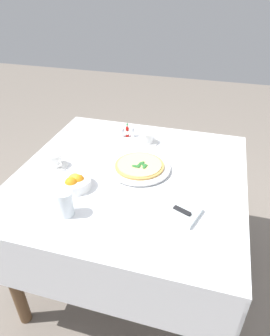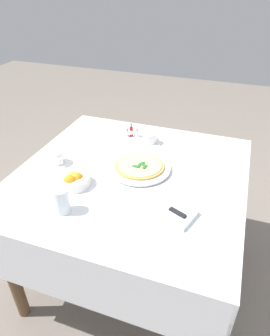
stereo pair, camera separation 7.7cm
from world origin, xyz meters
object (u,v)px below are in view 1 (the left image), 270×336
at_px(pizza_plate, 139,168).
at_px(water_glass_near_right, 65,205).
at_px(pizza, 140,165).
at_px(pepper_shaker, 132,132).
at_px(dinner_knife, 172,206).
at_px(coffee_cup_right_edge, 54,161).
at_px(napkin_folded, 172,209).
at_px(coffee_cup_back_corner, 147,138).
at_px(salt_shaker, 122,133).
at_px(citrus_bowl, 75,182).
at_px(hot_sauce_bottle, 127,131).

distance_m(pizza_plate, water_glass_near_right, 0.45).
relative_size(pizza, pepper_shaker, 4.31).
bearing_deg(pepper_shaker, dinner_knife, 120.03).
relative_size(coffee_cup_right_edge, napkin_folded, 0.52).
distance_m(pizza, coffee_cup_back_corner, 0.28).
distance_m(salt_shaker, pepper_shaker, 0.06).
bearing_deg(coffee_cup_back_corner, pepper_shaker, -27.53).
distance_m(pizza, pepper_shaker, 0.36).
height_order(dinner_knife, salt_shaker, salt_shaker).
distance_m(pizza, coffee_cup_right_edge, 0.43).
distance_m(pizza_plate, salt_shaker, 0.37).
height_order(coffee_cup_back_corner, coffee_cup_right_edge, coffee_cup_right_edge).
bearing_deg(citrus_bowl, hot_sauce_bottle, -98.57).
distance_m(pizza_plate, pizza, 0.01).
relative_size(pizza_plate, pepper_shaker, 5.44).
distance_m(dinner_knife, pepper_shaker, 0.68).
height_order(pizza, napkin_folded, pizza).
relative_size(pizza_plate, coffee_cup_right_edge, 2.35).
bearing_deg(citrus_bowl, salt_shaker, -95.77).
bearing_deg(dinner_knife, hot_sauce_bottle, -33.95).
bearing_deg(pepper_shaker, salt_shaker, 19.65).
bearing_deg(water_glass_near_right, pizza_plate, -116.59).
xyz_separation_m(dinner_knife, pepper_shaker, (0.34, -0.59, 0.00)).
distance_m(water_glass_near_right, citrus_bowl, 0.18).
height_order(pizza, citrus_bowl, citrus_bowl).
bearing_deg(napkin_folded, pepper_shaker, -42.11).
distance_m(pizza, salt_shaker, 0.37).
distance_m(hot_sauce_bottle, pepper_shaker, 0.03).
bearing_deg(coffee_cup_back_corner, napkin_folded, 114.01).
xyz_separation_m(napkin_folded, dinner_knife, (0.00, -0.00, 0.01)).
distance_m(coffee_cup_right_edge, napkin_folded, 0.65).
relative_size(pizza, citrus_bowl, 1.62).
distance_m(coffee_cup_back_corner, water_glass_near_right, 0.70).
bearing_deg(salt_shaker, hot_sauce_bottle, -160.35).
bearing_deg(salt_shaker, pepper_shaker, -160.35).
height_order(coffee_cup_right_edge, water_glass_near_right, water_glass_near_right).
bearing_deg(citrus_bowl, coffee_cup_right_edge, -37.51).
xyz_separation_m(pizza, dinner_knife, (-0.21, 0.26, -0.00)).
bearing_deg(citrus_bowl, pizza, -137.94).
bearing_deg(pizza, water_glass_near_right, 63.36).
relative_size(pizza, coffee_cup_back_corner, 1.83).
xyz_separation_m(coffee_cup_right_edge, hot_sauce_bottle, (-0.26, -0.41, 0.00)).
height_order(pizza_plate, dinner_knife, dinner_knife).
xyz_separation_m(citrus_bowl, hot_sauce_bottle, (-0.08, -0.54, 0.01)).
height_order(coffee_cup_right_edge, salt_shaker, coffee_cup_right_edge).
height_order(coffee_cup_right_edge, dinner_knife, coffee_cup_right_edge).
bearing_deg(coffee_cup_back_corner, water_glass_near_right, 75.96).
bearing_deg(napkin_folded, coffee_cup_right_edge, 2.54).
xyz_separation_m(coffee_cup_right_edge, pepper_shaker, (-0.28, -0.42, -0.01)).
height_order(pizza, coffee_cup_back_corner, coffee_cup_back_corner).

